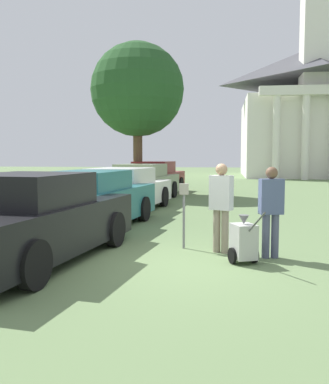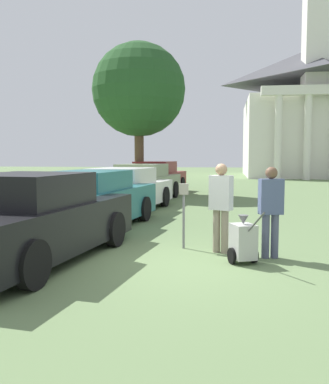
% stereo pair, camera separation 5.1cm
% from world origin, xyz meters
% --- Properties ---
extents(ground_plane, '(120.00, 120.00, 0.00)m').
position_xyz_m(ground_plane, '(0.00, 0.00, 0.00)').
color(ground_plane, '#607A4C').
extents(parked_car_black, '(2.56, 4.99, 1.56)m').
position_xyz_m(parked_car_black, '(-2.38, -0.16, 0.72)').
color(parked_car_black, black).
rests_on(parked_car_black, ground_plane).
extents(parked_car_teal, '(2.48, 5.41, 1.48)m').
position_xyz_m(parked_car_teal, '(-2.38, 3.16, 0.70)').
color(parked_car_teal, '#23666B').
rests_on(parked_car_teal, ground_plane).
extents(parked_car_white, '(2.63, 5.50, 1.46)m').
position_xyz_m(parked_car_white, '(-2.39, 6.64, 0.69)').
color(parked_car_white, silver).
rests_on(parked_car_white, ground_plane).
extents(parked_car_sage, '(2.54, 5.34, 1.52)m').
position_xyz_m(parked_car_sage, '(-2.38, 10.08, 0.71)').
color(parked_car_sage, gray).
rests_on(parked_car_sage, ground_plane).
extents(parked_car_maroon, '(2.50, 4.98, 1.58)m').
position_xyz_m(parked_car_maroon, '(-2.38, 13.33, 0.74)').
color(parked_car_maroon, maroon).
rests_on(parked_car_maroon, ground_plane).
extents(parking_meter, '(0.18, 0.09, 1.31)m').
position_xyz_m(parking_meter, '(0.17, 1.24, 0.92)').
color(parking_meter, slate).
rests_on(parking_meter, ground_plane).
extents(person_worker, '(0.47, 0.37, 1.72)m').
position_xyz_m(person_worker, '(0.91, 0.96, 0.98)').
color(person_worker, gray).
rests_on(person_worker, ground_plane).
extents(person_supervisor, '(0.46, 0.30, 1.67)m').
position_xyz_m(person_supervisor, '(1.81, 0.66, 0.95)').
color(person_supervisor, '#515670').
rests_on(person_supervisor, ground_plane).
extents(equipment_cart, '(0.58, 0.98, 1.00)m').
position_xyz_m(equipment_cart, '(1.30, 0.21, 0.39)').
color(equipment_cart, '#B2B2AD').
rests_on(equipment_cart, ground_plane).
extents(church, '(11.08, 13.14, 24.79)m').
position_xyz_m(church, '(8.16, 32.92, 6.22)').
color(church, silver).
rests_on(church, ground_plane).
extents(shade_tree, '(4.40, 4.40, 7.16)m').
position_xyz_m(shade_tree, '(-3.14, 12.87, 4.94)').
color(shade_tree, brown).
rests_on(shade_tree, ground_plane).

